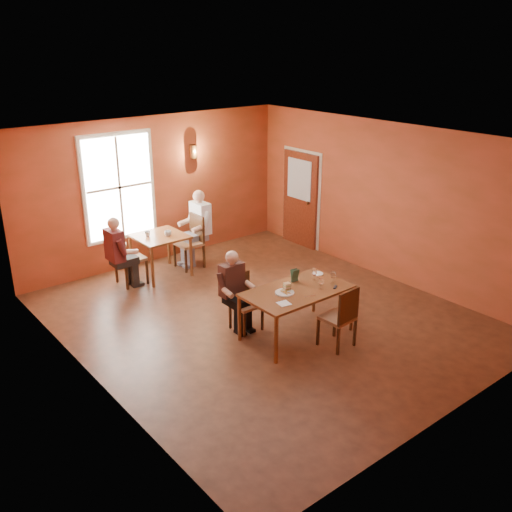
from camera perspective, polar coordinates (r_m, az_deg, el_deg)
ground at (r=9.70m, az=0.75°, el=-6.13°), size 6.00×7.00×0.01m
wall_back at (r=11.90m, az=-10.09°, el=6.50°), size 6.00×0.04×3.00m
wall_front at (r=6.98m, az=19.50°, el=-5.09°), size 6.00×0.04×3.00m
wall_left at (r=7.68m, az=-16.75°, el=-2.35°), size 0.04×7.00×3.00m
wall_right at (r=11.18m, az=12.78°, el=5.35°), size 0.04×7.00×3.00m
ceiling at (r=8.74m, az=0.84°, el=11.64°), size 6.00×7.00×0.04m
window at (r=11.46m, az=-13.53°, el=6.70°), size 1.36×0.10×1.96m
door at (r=12.75m, az=4.39°, el=5.65°), size 0.12×1.04×2.10m
wall_sconce at (r=12.11m, az=-6.30°, el=10.34°), size 0.16×0.16×0.28m
main_table at (r=9.00m, az=4.09°, el=-5.66°), size 1.68×0.94×0.79m
chair_diner_main at (r=9.12m, az=-1.00°, el=-4.75°), size 0.41×0.41×0.92m
diner_main at (r=9.02m, az=-0.89°, el=-3.85°), size 0.50×0.50×1.26m
chair_empty at (r=8.73m, az=8.13°, el=-5.99°), size 0.47×0.47×0.99m
plate_food at (r=8.69m, az=2.88°, el=-3.64°), size 0.32×0.32×0.04m
sandwich at (r=8.75m, az=3.12°, el=-3.18°), size 0.11×0.11×0.11m
goblet_a at (r=9.16m, az=5.89°, el=-1.84°), size 0.10×0.10×0.19m
goblet_b at (r=9.10m, az=7.73°, el=-2.08°), size 0.10×0.10×0.19m
goblet_c at (r=8.86m, az=6.50°, el=-2.74°), size 0.08×0.08×0.18m
menu_stand at (r=9.07m, az=3.89°, el=-1.95°), size 0.13×0.08×0.21m
knife at (r=8.63m, az=5.39°, el=-4.00°), size 0.20×0.07×0.00m
napkin at (r=8.37m, az=2.81°, el=-4.76°), size 0.20×0.20×0.01m
side_plate at (r=9.43m, az=6.17°, el=-1.76°), size 0.24×0.24×0.01m
sunglasses at (r=8.96m, az=7.92°, el=-3.10°), size 0.12×0.10×0.02m
second_table at (r=11.37m, az=-9.49°, el=0.08°), size 0.94×0.94×0.83m
chair_diner_white at (r=11.63m, az=-6.76°, el=1.39°), size 0.48×0.48×1.08m
diner_white at (r=11.58m, az=-6.67°, el=2.37°), size 0.60×0.60×1.49m
chair_diner_maroon at (r=11.05m, az=-12.44°, el=-0.08°), size 0.48×0.48×1.08m
diner_maroon at (r=10.98m, az=-12.64°, el=0.57°), size 0.54×0.54×1.36m
cup_a at (r=11.15m, az=-8.80°, el=2.25°), size 0.15×0.15×0.11m
cup_b at (r=11.20m, az=-10.79°, el=2.19°), size 0.11×0.11×0.10m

